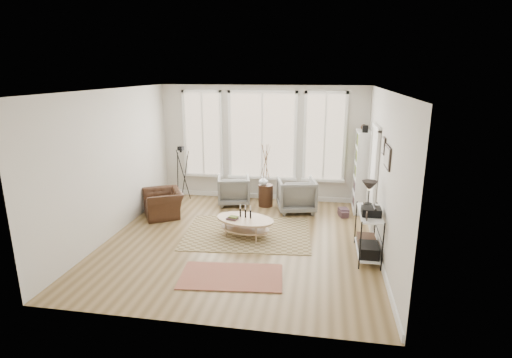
% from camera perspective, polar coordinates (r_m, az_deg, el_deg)
% --- Properties ---
extents(room, '(5.50, 5.54, 2.90)m').
position_cam_1_polar(room, '(7.53, -2.08, 1.33)').
color(room, olive).
rests_on(room, ground).
extents(bay_window, '(4.14, 0.12, 2.24)m').
position_cam_1_polar(bay_window, '(10.09, 0.89, 5.95)').
color(bay_window, tan).
rests_on(bay_window, ground).
extents(door, '(0.09, 1.06, 2.22)m').
position_cam_1_polar(door, '(8.61, 16.38, 0.40)').
color(door, white).
rests_on(door, ground).
extents(bookcase, '(0.31, 0.85, 2.06)m').
position_cam_1_polar(bookcase, '(9.67, 14.83, 1.08)').
color(bookcase, white).
rests_on(bookcase, ground).
extents(low_shelf, '(0.38, 1.08, 1.30)m').
position_cam_1_polar(low_shelf, '(7.41, 15.78, -6.94)').
color(low_shelf, white).
rests_on(low_shelf, ground).
extents(wall_art, '(0.04, 0.88, 0.44)m').
position_cam_1_polar(wall_art, '(7.08, 18.14, 3.41)').
color(wall_art, black).
rests_on(wall_art, ground).
extents(rug_main, '(2.69, 2.11, 0.01)m').
position_cam_1_polar(rug_main, '(8.28, -1.23, -7.72)').
color(rug_main, brown).
rests_on(rug_main, ground).
extents(rug_runner, '(1.74, 1.08, 0.01)m').
position_cam_1_polar(rug_runner, '(6.67, -3.55, -13.68)').
color(rug_runner, maroon).
rests_on(rug_runner, ground).
extents(coffee_table, '(1.36, 1.05, 0.55)m').
position_cam_1_polar(coffee_table, '(8.04, -1.63, -6.21)').
color(coffee_table, tan).
rests_on(coffee_table, ground).
extents(armchair_left, '(0.93, 0.95, 0.72)m').
position_cam_1_polar(armchair_left, '(9.96, -3.21, -1.58)').
color(armchair_left, slate).
rests_on(armchair_left, ground).
extents(armchair_right, '(1.03, 1.04, 0.80)m').
position_cam_1_polar(armchair_right, '(9.48, 5.77, -2.26)').
color(armchair_right, slate).
rests_on(armchair_right, ground).
extents(side_table, '(0.36, 0.36, 1.50)m').
position_cam_1_polar(side_table, '(9.70, 1.41, 0.22)').
color(side_table, '#391F12').
rests_on(side_table, ground).
extents(vase, '(0.26, 0.26, 0.22)m').
position_cam_1_polar(vase, '(9.71, 1.06, -0.23)').
color(vase, silver).
rests_on(vase, side_table).
extents(accent_chair, '(1.21, 1.17, 0.60)m').
position_cam_1_polar(accent_chair, '(9.39, -13.09, -3.40)').
color(accent_chair, '#391F12').
rests_on(accent_chair, ground).
extents(tripod_camera, '(0.49, 0.49, 1.40)m').
position_cam_1_polar(tripod_camera, '(10.36, -10.53, 0.48)').
color(tripod_camera, black).
rests_on(tripod_camera, ground).
extents(book_stack_near, '(0.26, 0.30, 0.17)m').
position_cam_1_polar(book_stack_near, '(9.46, 12.37, -4.60)').
color(book_stack_near, brown).
rests_on(book_stack_near, ground).
extents(book_stack_far, '(0.23, 0.26, 0.14)m').
position_cam_1_polar(book_stack_far, '(9.35, 12.40, -4.92)').
color(book_stack_far, brown).
rests_on(book_stack_far, ground).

